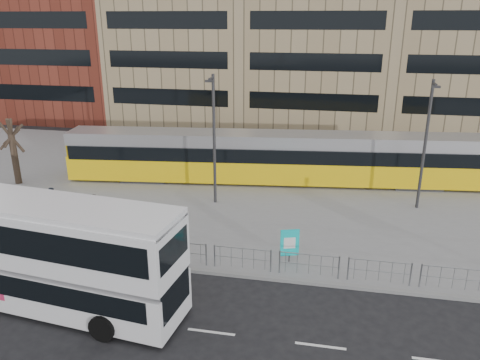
% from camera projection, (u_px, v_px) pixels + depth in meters
% --- Properties ---
extents(ground, '(120.00, 120.00, 0.00)m').
position_uv_depth(ground, '(191.00, 272.00, 21.40)').
color(ground, black).
rests_on(ground, ground).
extents(plaza, '(64.00, 24.00, 0.15)m').
position_uv_depth(plaza, '(241.00, 184.00, 32.49)').
color(plaza, gray).
rests_on(plaza, ground).
extents(kerb, '(64.00, 0.25, 0.17)m').
position_uv_depth(kerb, '(191.00, 270.00, 21.42)').
color(kerb, gray).
rests_on(kerb, ground).
extents(pedestrian_barrier, '(32.07, 0.07, 1.10)m').
position_uv_depth(pedestrian_barrier, '(236.00, 252.00, 21.17)').
color(pedestrian_barrier, gray).
rests_on(pedestrian_barrier, plaza).
extents(road_markings, '(62.00, 0.12, 0.01)m').
position_uv_depth(road_markings, '(185.00, 329.00, 17.51)').
color(road_markings, white).
rests_on(road_markings, ground).
extents(double_decker_bus, '(11.45, 3.87, 4.49)m').
position_uv_depth(double_decker_bus, '(44.00, 251.00, 18.22)').
color(double_decker_bus, white).
rests_on(double_decker_bus, ground).
extents(tram, '(29.30, 6.11, 3.44)m').
position_uv_depth(tram, '(278.00, 157.00, 32.31)').
color(tram, yellow).
rests_on(tram, plaza).
extents(ad_panel, '(0.86, 0.33, 1.65)m').
position_uv_depth(ad_panel, '(290.00, 243.00, 21.70)').
color(ad_panel, '#2D2D30').
rests_on(ad_panel, plaza).
extents(pedestrian, '(0.49, 0.69, 1.81)m').
position_uv_depth(pedestrian, '(54.00, 203.00, 26.62)').
color(pedestrian, black).
rests_on(pedestrian, plaza).
extents(traffic_light_west, '(0.18, 0.22, 3.10)m').
position_uv_depth(traffic_light_west, '(96.00, 217.00, 22.04)').
color(traffic_light_west, '#2D2D30').
rests_on(traffic_light_west, plaza).
extents(lamp_post_west, '(0.45, 1.04, 7.85)m').
position_uv_depth(lamp_post_west, '(214.00, 135.00, 27.69)').
color(lamp_post_west, '#2D2D30').
rests_on(lamp_post_west, plaza).
extents(lamp_post_east, '(0.45, 1.04, 7.66)m').
position_uv_depth(lamp_post_east, '(426.00, 140.00, 26.88)').
color(lamp_post_east, '#2D2D30').
rests_on(lamp_post_east, plaza).
extents(bare_tree, '(4.28, 4.28, 6.70)m').
position_uv_depth(bare_tree, '(8.00, 115.00, 30.92)').
color(bare_tree, black).
rests_on(bare_tree, plaza).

